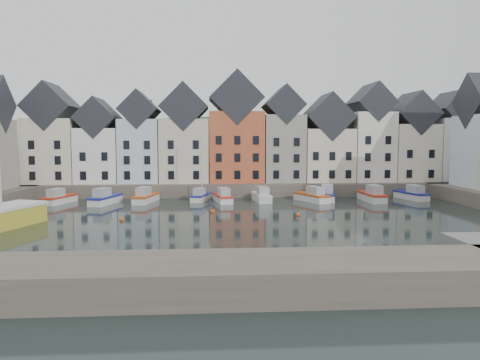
{
  "coord_description": "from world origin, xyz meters",
  "views": [
    {
      "loc": [
        -4.39,
        -48.57,
        9.05
      ],
      "look_at": [
        -0.73,
        6.0,
        4.18
      ],
      "focal_mm": 35.0,
      "sensor_mm": 36.0,
      "label": 1
    }
  ],
  "objects": [
    {
      "name": "boat_j",
      "position": [
        25.76,
        18.57,
        0.73
      ],
      "size": [
        3.32,
        6.64,
        2.44
      ],
      "rotation": [
        0.0,
        0.0,
        0.22
      ],
      "color": "silver",
      "rests_on": "ground"
    },
    {
      "name": "boat_i",
      "position": [
        19.12,
        16.88,
        0.8
      ],
      "size": [
        2.25,
        7.01,
        2.68
      ],
      "rotation": [
        0.0,
        0.0,
        0.01
      ],
      "color": "silver",
      "rests_on": "ground"
    },
    {
      "name": "far_quay",
      "position": [
        0.0,
        30.0,
        1.0
      ],
      "size": [
        90.0,
        16.0,
        2.0
      ],
      "primitive_type": "cube",
      "color": "brown",
      "rests_on": "ground"
    },
    {
      "name": "boat_d",
      "position": [
        -5.6,
        19.18,
        0.68
      ],
      "size": [
        3.18,
        5.76,
        10.52
      ],
      "rotation": [
        0.0,
        0.0,
        -0.28
      ],
      "color": "silver",
      "rests_on": "ground"
    },
    {
      "name": "boat_b",
      "position": [
        -18.72,
        16.46,
        0.76
      ],
      "size": [
        3.79,
        6.94,
        2.54
      ],
      "rotation": [
        0.0,
        0.0,
        -0.28
      ],
      "color": "silver",
      "rests_on": "ground"
    },
    {
      "name": "boat_f",
      "position": [
        3.21,
        17.99,
        0.72
      ],
      "size": [
        2.5,
        6.43,
        2.41
      ],
      "rotation": [
        0.0,
        0.0,
        0.09
      ],
      "color": "silver",
      "rests_on": "ground"
    },
    {
      "name": "boat_h",
      "position": [
        12.92,
        18.56,
        0.78
      ],
      "size": [
        3.6,
        7.13,
        2.62
      ],
      "rotation": [
        0.0,
        0.0,
        -0.23
      ],
      "color": "silver",
      "rests_on": "ground"
    },
    {
      "name": "boat_e",
      "position": [
        -2.42,
        17.44,
        0.69
      ],
      "size": [
        2.93,
        6.31,
        2.33
      ],
      "rotation": [
        0.0,
        0.0,
        0.18
      ],
      "color": "silver",
      "rests_on": "ground"
    },
    {
      "name": "near_wall",
      "position": [
        -10.0,
        -22.0,
        1.0
      ],
      "size": [
        50.0,
        6.0,
        2.0
      ],
      "primitive_type": "cube",
      "color": "brown",
      "rests_on": "ground"
    },
    {
      "name": "mooring_buoys",
      "position": [
        -4.0,
        5.33,
        0.15
      ],
      "size": [
        20.5,
        5.5,
        0.5
      ],
      "color": "#C44C17",
      "rests_on": "ground"
    },
    {
      "name": "boat_a",
      "position": [
        -25.24,
        17.56,
        0.71
      ],
      "size": [
        3.62,
        6.49,
        2.38
      ],
      "rotation": [
        0.0,
        0.0,
        -0.29
      ],
      "color": "silver",
      "rests_on": "ground"
    },
    {
      "name": "ground",
      "position": [
        0.0,
        0.0,
        0.0
      ],
      "size": [
        260.0,
        260.0,
        0.0
      ],
      "primitive_type": "plane",
      "color": "black",
      "rests_on": "ground"
    },
    {
      "name": "hillside",
      "position": [
        0.02,
        56.0,
        -17.96
      ],
      "size": [
        153.6,
        70.4,
        64.0
      ],
      "color": "#2A351A",
      "rests_on": "ground"
    },
    {
      "name": "far_terrace",
      "position": [
        3.21,
        28.0,
        8.88
      ],
      "size": [
        72.37,
        8.16,
        17.78
      ],
      "color": "#F0E4C9",
      "rests_on": "far_quay"
    },
    {
      "name": "boat_g",
      "position": [
        10.4,
        17.13,
        0.74
      ],
      "size": [
        4.46,
        6.72,
        2.48
      ],
      "rotation": [
        0.0,
        0.0,
        0.42
      ],
      "color": "silver",
      "rests_on": "ground"
    },
    {
      "name": "boat_c",
      "position": [
        -13.36,
        17.74,
        0.74
      ],
      "size": [
        3.3,
        6.74,
        2.48
      ],
      "rotation": [
        0.0,
        0.0,
        -0.21
      ],
      "color": "silver",
      "rests_on": "ground"
    }
  ]
}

